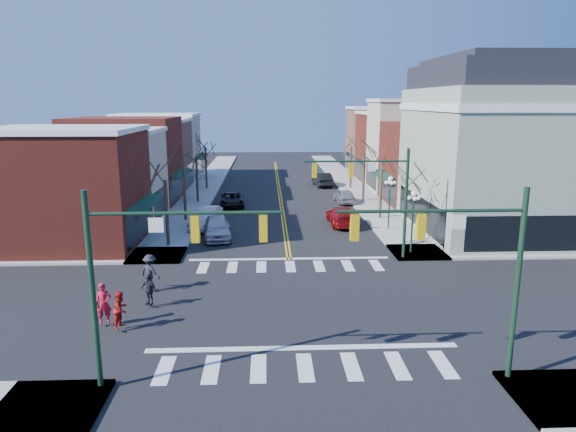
{
  "coord_description": "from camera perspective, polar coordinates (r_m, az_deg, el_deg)",
  "views": [
    {
      "loc": [
        -1.41,
        -24.19,
        10.03
      ],
      "look_at": [
        -0.07,
        8.09,
        2.8
      ],
      "focal_mm": 32.0,
      "sensor_mm": 36.0,
      "label": 1
    }
  ],
  "objects": [
    {
      "name": "tree_right_c",
      "position": [
        52.67,
        8.4,
        4.17
      ],
      "size": [
        0.24,
        0.24,
        4.83
      ],
      "primitive_type": "cylinder",
      "color": "#382B21",
      "rests_on": "ground"
    },
    {
      "name": "bldg_left_brick_a",
      "position": [
        39.07,
        -23.52,
        2.69
      ],
      "size": [
        10.0,
        8.5,
        8.0
      ],
      "primitive_type": "cube",
      "color": "maroon",
      "rests_on": "ground"
    },
    {
      "name": "pedestrian_dark_b",
      "position": [
        28.63,
        -15.07,
        -6.01
      ],
      "size": [
        1.42,
        1.24,
        1.91
      ],
      "primitive_type": "imported",
      "rotation": [
        0.0,
        0.0,
        2.6
      ],
      "color": "#222129",
      "rests_on": "sidewalk_left"
    },
    {
      "name": "pedestrian_red_b",
      "position": [
        24.33,
        -18.07,
        -9.84
      ],
      "size": [
        0.83,
        0.96,
        1.69
      ],
      "primitive_type": "imported",
      "rotation": [
        0.0,
        0.0,
        1.31
      ],
      "color": "#AC1412",
      "rests_on": "sidewalk_left"
    },
    {
      "name": "bldg_right_tan",
      "position": [
        75.32,
        10.71,
        8.19
      ],
      "size": [
        10.0,
        8.0,
        9.0
      ],
      "primitive_type": "cube",
      "color": "#89644C",
      "rests_on": "ground"
    },
    {
      "name": "bldg_left_stucco_b",
      "position": [
        69.39,
        -14.21,
        7.33
      ],
      "size": [
        10.0,
        8.0,
        8.2
      ],
      "primitive_type": "cube",
      "color": "#BDB59C",
      "rests_on": "ground"
    },
    {
      "name": "traffic_mast_far_right",
      "position": [
        32.78,
        9.92,
        3.08
      ],
      "size": [
        6.6,
        0.28,
        7.2
      ],
      "color": "#14331E",
      "rests_on": "ground"
    },
    {
      "name": "tree_right_b",
      "position": [
        44.91,
        10.28,
        2.88
      ],
      "size": [
        0.24,
        0.24,
        5.18
      ],
      "primitive_type": "cylinder",
      "color": "#382B21",
      "rests_on": "ground"
    },
    {
      "name": "traffic_mast_near_left",
      "position": [
        18.09,
        -15.54,
        -4.97
      ],
      "size": [
        6.6,
        0.28,
        7.2
      ],
      "color": "#14331E",
      "rests_on": "ground"
    },
    {
      "name": "tree_left_b",
      "position": [
        44.39,
        -11.42,
        2.62
      ],
      "size": [
        0.24,
        0.24,
        5.04
      ],
      "primitive_type": "cylinder",
      "color": "#382B21",
      "rests_on": "ground"
    },
    {
      "name": "bldg_left_stucco_a",
      "position": [
        46.33,
        -20.12,
        4.06
      ],
      "size": [
        10.0,
        7.0,
        7.5
      ],
      "primitive_type": "cube",
      "color": "#BDB59C",
      "rests_on": "ground"
    },
    {
      "name": "ground",
      "position": [
        26.22,
        0.9,
        -9.87
      ],
      "size": [
        160.0,
        160.0,
        0.0
      ],
      "primitive_type": "plane",
      "color": "black",
      "rests_on": "ground"
    },
    {
      "name": "bldg_right_brick_b",
      "position": [
        67.59,
        12.22,
        7.43
      ],
      "size": [
        10.0,
        8.0,
        8.5
      ],
      "primitive_type": "cube",
      "color": "maroon",
      "rests_on": "ground"
    },
    {
      "name": "car_left_far",
      "position": [
        50.27,
        -6.21,
        1.82
      ],
      "size": [
        2.56,
        4.99,
        1.35
      ],
      "primitive_type": "imported",
      "rotation": [
        0.0,
        0.0,
        0.07
      ],
      "color": "black",
      "rests_on": "ground"
    },
    {
      "name": "bldg_right_stucco",
      "position": [
        60.33,
        14.02,
        7.46
      ],
      "size": [
        10.0,
        7.0,
        10.0
      ],
      "primitive_type": "cube",
      "color": "#BDB59C",
      "rests_on": "ground"
    },
    {
      "name": "car_left_mid",
      "position": [
        42.04,
        -9.14,
        -0.18
      ],
      "size": [
        2.43,
        5.26,
        1.67
      ],
      "primitive_type": "imported",
      "rotation": [
        0.0,
        0.0,
        -0.13
      ],
      "color": "silver",
      "rests_on": "ground"
    },
    {
      "name": "tree_right_d",
      "position": [
        60.47,
        7.0,
        5.36
      ],
      "size": [
        0.24,
        0.24,
        4.97
      ],
      "primitive_type": "cylinder",
      "color": "#382B21",
      "rests_on": "ground"
    },
    {
      "name": "sidewalk_right",
      "position": [
        46.42,
        10.32,
        0.03
      ],
      "size": [
        3.5,
        70.0,
        0.15
      ],
      "primitive_type": "cube",
      "color": "#9E9B93",
      "rests_on": "ground"
    },
    {
      "name": "car_left_near",
      "position": [
        38.66,
        -7.93,
        -1.26
      ],
      "size": [
        2.62,
        5.13,
        1.67
      ],
      "primitive_type": "imported",
      "rotation": [
        0.0,
        0.0,
        0.13
      ],
      "color": "#B5B5BA",
      "rests_on": "ground"
    },
    {
      "name": "car_right_near",
      "position": [
        42.72,
        6.03,
        0.02
      ],
      "size": [
        2.26,
        5.34,
        1.54
      ],
      "primitive_type": "imported",
      "rotation": [
        0.0,
        0.0,
        3.16
      ],
      "color": "maroon",
      "rests_on": "ground"
    },
    {
      "name": "car_right_far",
      "position": [
        62.25,
        3.82,
        4.08
      ],
      "size": [
        2.24,
        5.12,
        1.64
      ],
      "primitive_type": "imported",
      "rotation": [
        0.0,
        0.0,
        3.25
      ],
      "color": "black",
      "rests_on": "ground"
    },
    {
      "name": "traffic_mast_near_right",
      "position": [
        18.94,
        19.34,
        -4.44
      ],
      "size": [
        6.6,
        0.28,
        7.2
      ],
      "color": "#14331E",
      "rests_on": "ground"
    },
    {
      "name": "bldg_left_brick_b",
      "position": [
        53.89,
        -17.62,
        5.87
      ],
      "size": [
        10.0,
        9.0,
        8.5
      ],
      "primitive_type": "cube",
      "color": "maroon",
      "rests_on": "ground"
    },
    {
      "name": "lamppost_midblock",
      "position": [
        40.97,
        11.23,
        2.44
      ],
      "size": [
        0.36,
        0.36,
        4.33
      ],
      "color": "#14331E",
      "rests_on": "ground"
    },
    {
      "name": "bldg_left_tan",
      "position": [
        61.88,
        -15.64,
        6.47
      ],
      "size": [
        10.0,
        7.5,
        7.8
      ],
      "primitive_type": "cube",
      "color": "#89644C",
      "rests_on": "ground"
    },
    {
      "name": "lamppost_corner",
      "position": [
        34.8,
        13.7,
        0.53
      ],
      "size": [
        0.36,
        0.36,
        4.33
      ],
      "color": "#14331E",
      "rests_on": "ground"
    },
    {
      "name": "bldg_right_brick_a",
      "position": [
        53.07,
        16.29,
        5.59
      ],
      "size": [
        10.0,
        8.5,
        8.0
      ],
      "primitive_type": "cube",
      "color": "maroon",
      "rests_on": "ground"
    },
    {
      "name": "tree_left_a",
      "position": [
        36.68,
        -13.31,
        0.23
      ],
      "size": [
        0.24,
        0.24,
        4.76
      ],
      "primitive_type": "cylinder",
      "color": "#382B21",
      "rests_on": "ground"
    },
    {
      "name": "pedestrian_dark_a",
      "position": [
        26.51,
        -15.21,
        -7.89
      ],
      "size": [
        0.99,
        0.82,
        1.59
      ],
      "primitive_type": "imported",
      "rotation": [
        0.0,
        0.0,
        -0.56
      ],
      "color": "#222129",
      "rests_on": "sidewalk_left"
    },
    {
      "name": "pedestrian_red_a",
      "position": [
        24.93,
        -19.81,
        -9.15
      ],
      "size": [
        0.78,
        0.6,
        1.91
      ],
      "primitive_type": "imported",
      "rotation": [
        0.0,
        0.0,
        0.23
      ],
      "color": "#B51328",
      "rests_on": "sidewalk_left"
    },
    {
      "name": "victorian_corner",
      "position": [
        42.77,
        22.57,
        7.14
      ],
      "size": [
        12.25,
        14.25,
        13.3
      ],
      "color": "#919E88",
      "rests_on": "ground"
    },
    {
      "name": "tree_left_c",
      "position": [
        52.24,
        -10.07,
        3.89
      ],
      "size": [
        0.24,
        0.24,
        4.55
      ],
      "primitive_type": "cylinder",
      "color": "#382B21",
      "rests_on": "ground"
    },
    {
      "name": "car_right_mid",
      "position": [
        52.04,
        6.29,
        2.22
      ],
      "size": [
        1.94,
        4.24,
        1.41
      ],
      "primitive_type": "imported",
      "rotation": [
        0.0,
        0.0,
        3.21
      ],
      "color": "#B1B1B6",
      "rests_on": "ground"
    },
    {
      "name": "tree_right_a",
      "position": [
        37.34,
        12.9,
        0.36
      ],
      "size": [
        0.24,
        0.24,
        4.62
      ],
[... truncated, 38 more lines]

